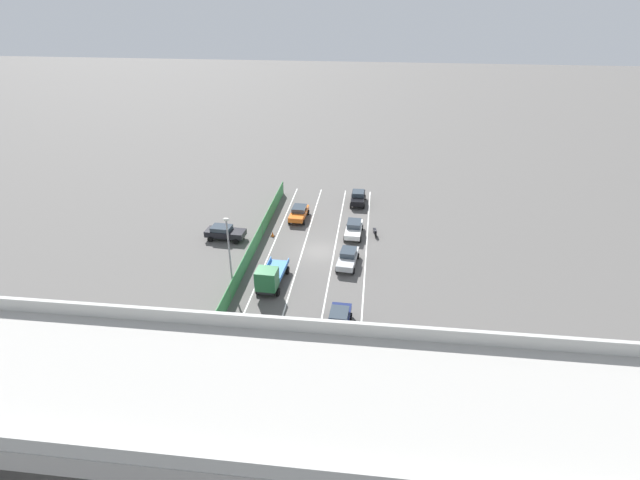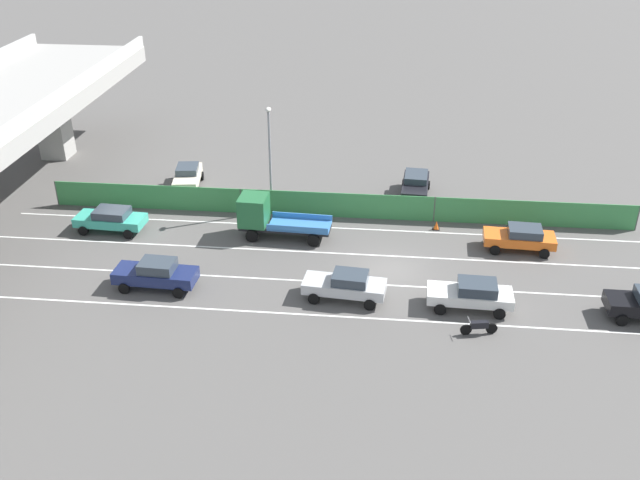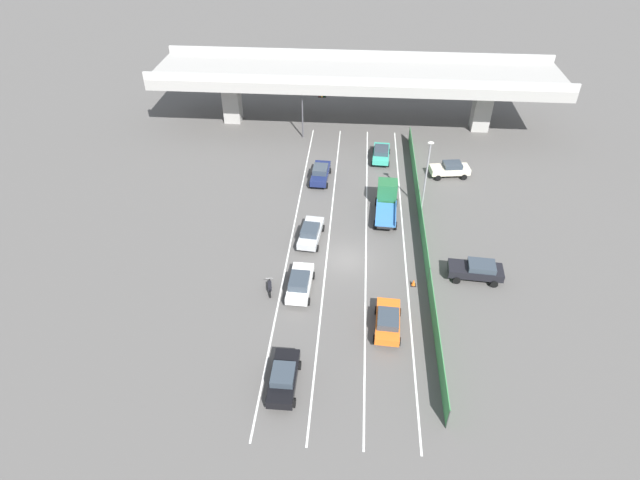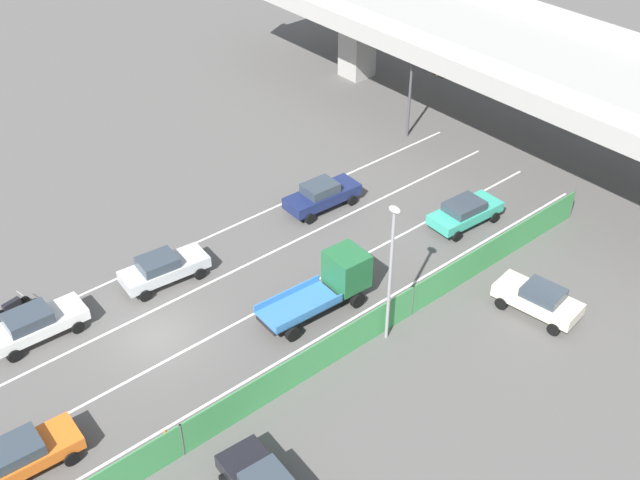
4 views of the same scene
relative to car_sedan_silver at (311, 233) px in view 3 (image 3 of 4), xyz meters
The scene contains 20 objects.
ground_plane 4.29m from the car_sedan_silver, 36.69° to the right, with size 300.00×300.00×0.00m, color #565451.
lane_line_left_edge 2.43m from the car_sedan_silver, 143.67° to the left, with size 0.14×43.70×0.01m, color silver.
lane_line_mid_left 2.29m from the car_sedan_silver, 39.26° to the left, with size 0.14×43.70×0.01m, color silver.
lane_line_mid_right 5.35m from the car_sedan_silver, 14.72° to the left, with size 0.14×43.70×0.01m, color silver.
lane_line_right_edge 8.71m from the car_sedan_silver, ahead, with size 0.14×43.70×0.01m, color silver.
elevated_overpass 25.98m from the car_sedan_silver, 82.38° to the left, with size 49.85×10.31×8.03m.
green_fence 10.31m from the car_sedan_silver, ahead, with size 0.10×39.80×1.80m.
car_sedan_silver is the anchor object (origin of this frame).
car_taxi_orange 12.45m from the car_sedan_silver, 57.23° to the right, with size 2.18×4.44×1.58m.
car_taxi_teal 17.26m from the car_sedan_silver, 67.24° to the left, with size 2.24×4.61×1.57m.
car_hatchback_white 6.86m from the car_sedan_silver, 92.00° to the right, with size 2.09×4.64×1.63m.
car_sedan_navy 10.78m from the car_sedan_silver, 89.70° to the left, with size 2.11×4.75×1.72m.
car_sedan_black 16.17m from the car_sedan_silver, 91.05° to the right, with size 1.95×4.46×1.66m.
flatbed_truck_blue 8.97m from the car_sedan_silver, 38.39° to the left, with size 2.43×5.94×2.73m.
motorcycle 7.56m from the car_sedan_silver, 110.78° to the right, with size 0.63×1.93×0.93m.
parked_sedan_dark 14.84m from the car_sedan_silver, 16.00° to the right, with size 4.58×2.30×1.62m.
parked_sedan_cream 19.06m from the car_sedan_silver, 42.12° to the left, with size 4.44×2.45×1.63m.
traffic_light 21.35m from the car_sedan_silver, 95.45° to the left, with size 2.97×0.42×5.73m.
street_lamp 12.63m from the car_sedan_silver, 29.07° to the left, with size 0.60×0.36×7.51m.
traffic_cone 10.55m from the car_sedan_silver, 30.90° to the right, with size 0.47×0.47×0.61m.
Camera 3 is at (0.41, -34.67, 28.79)m, focal length 28.69 mm.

